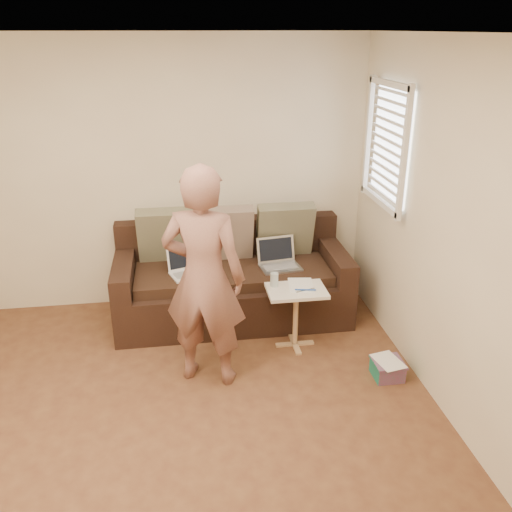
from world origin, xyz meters
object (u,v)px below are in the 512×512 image
object	(u,v)px
laptop_white	(191,275)
side_table	(296,318)
striped_box	(387,369)
laptop_silver	(280,268)
person	(204,278)
drinking_glass	(274,280)
sofa	(232,276)

from	to	relation	value
laptop_white	side_table	world-z (taller)	laptop_white
striped_box	laptop_silver	bearing A→B (deg)	121.01
laptop_white	person	distance (m)	0.94
person	drinking_glass	xyz separation A→B (m)	(0.63, 0.45, -0.27)
person	sofa	bearing A→B (deg)	-88.34
laptop_silver	side_table	size ratio (longest dim) A/B	0.67
laptop_silver	laptop_white	distance (m)	0.85
drinking_glass	striped_box	size ratio (longest dim) A/B	0.49
laptop_silver	person	size ratio (longest dim) A/B	0.21
side_table	person	bearing A→B (deg)	-155.98
laptop_white	side_table	distance (m)	1.05
laptop_silver	person	xyz separation A→B (m)	(-0.77, -0.89, 0.36)
sofa	laptop_silver	world-z (taller)	sofa
drinking_glass	side_table	bearing A→B (deg)	-27.10
striped_box	laptop_white	bearing A→B (deg)	144.31
sofa	laptop_silver	distance (m)	0.47
striped_box	person	bearing A→B (deg)	170.98
laptop_silver	drinking_glass	bearing A→B (deg)	-115.88
laptop_silver	striped_box	distance (m)	1.38
side_table	drinking_glass	bearing A→B (deg)	152.90
laptop_silver	side_table	distance (m)	0.59
laptop_silver	striped_box	size ratio (longest dim) A/B	1.53
sofa	laptop_white	size ratio (longest dim) A/B	6.20
person	side_table	distance (m)	1.07
striped_box	drinking_glass	bearing A→B (deg)	140.24
person	laptop_silver	bearing A→B (deg)	-111.17
laptop_white	sofa	bearing A→B (deg)	-1.34
side_table	striped_box	xyz separation A→B (m)	(0.64, -0.59, -0.20)
sofa	drinking_glass	world-z (taller)	sofa
drinking_glass	laptop_white	bearing A→B (deg)	149.60
sofa	laptop_white	world-z (taller)	sofa
sofa	drinking_glass	size ratio (longest dim) A/B	18.33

